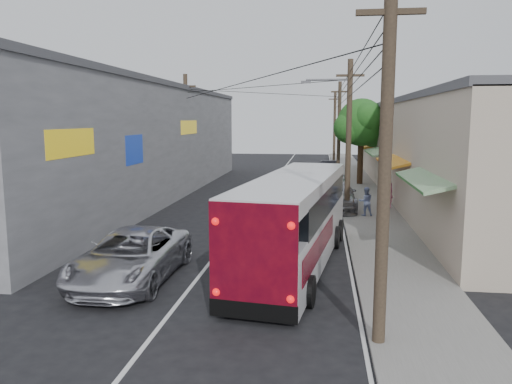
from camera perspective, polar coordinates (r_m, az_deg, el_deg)
ground at (r=14.31m, az=-8.85°, el=-12.39°), size 120.00×120.00×0.00m
sidewalk at (r=33.31m, az=11.97°, el=-0.46°), size 3.00×80.00×0.12m
building_right at (r=35.60m, az=19.12°, el=4.83°), size 7.09×40.00×6.25m
building_left at (r=33.24m, az=-14.39°, el=5.67°), size 7.20×36.00×7.25m
utility_poles at (r=33.17m, az=6.28°, el=6.70°), size 11.80×45.28×8.00m
street_tree at (r=38.96m, az=12.05°, el=7.60°), size 4.40×4.00×6.60m
coach_bus at (r=17.28m, az=4.55°, el=-3.13°), size 3.68×11.02×3.12m
jeepney at (r=16.23m, az=-14.08°, el=-7.11°), size 2.65×5.70×1.58m
parked_suv at (r=28.40m, az=8.92°, el=-0.28°), size 2.41×5.81×1.68m
parked_car_mid at (r=33.12m, az=8.73°, el=0.73°), size 1.82×4.27×1.44m
parked_car_far at (r=45.44m, az=8.42°, el=2.71°), size 1.86×4.17×1.33m
pedestrian_near at (r=28.77m, az=14.81°, el=-0.01°), size 0.74×0.58×1.77m
pedestrian_far at (r=26.20m, az=12.44°, el=-1.05°), size 0.80×0.67×1.48m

